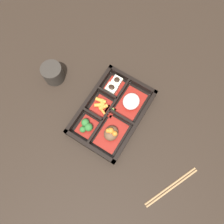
{
  "coord_description": "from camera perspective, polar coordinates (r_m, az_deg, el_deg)",
  "views": [
    {
      "loc": [
        0.21,
        0.13,
        0.82
      ],
      "look_at": [
        0.0,
        0.0,
        0.03
      ],
      "focal_mm": 35.0,
      "sensor_mm": 36.0,
      "label": 1
    }
  ],
  "objects": [
    {
      "name": "bento_base",
      "position": [
        0.85,
        0.0,
        -0.4
      ],
      "size": [
        0.32,
        0.22,
        0.01
      ],
      "color": "black",
      "rests_on": "ground_plane"
    },
    {
      "name": "ground_plane",
      "position": [
        0.85,
        0.0,
        -0.5
      ],
      "size": [
        3.0,
        3.0,
        0.0
      ],
      "primitive_type": "plane",
      "color": "black"
    },
    {
      "name": "bento_rim",
      "position": [
        0.83,
        -0.18,
        0.03
      ],
      "size": [
        0.32,
        0.22,
        0.04
      ],
      "color": "black",
      "rests_on": "ground_plane"
    },
    {
      "name": "bowl_rice",
      "position": [
        0.84,
        5.01,
        2.67
      ],
      "size": [
        0.13,
        0.08,
        0.04
      ],
      "color": "maroon",
      "rests_on": "bento_base"
    },
    {
      "name": "bowl_carrots",
      "position": [
        0.85,
        -2.81,
        1.85
      ],
      "size": [
        0.08,
        0.07,
        0.02
      ],
      "color": "maroon",
      "rests_on": "bento_base"
    },
    {
      "name": "bowl_pickles",
      "position": [
        0.84,
        -0.45,
        0.23
      ],
      "size": [
        0.04,
        0.04,
        0.01
      ],
      "color": "maroon",
      "rests_on": "bento_base"
    },
    {
      "name": "chopsticks",
      "position": [
        0.84,
        15.28,
        -18.39
      ],
      "size": [
        0.21,
        0.11,
        0.01
      ],
      "color": "#A87F51",
      "rests_on": "ground_plane"
    },
    {
      "name": "bowl_stew",
      "position": [
        0.81,
        -0.22,
        -5.59
      ],
      "size": [
        0.13,
        0.08,
        0.05
      ],
      "color": "maroon",
      "rests_on": "bento_base"
    },
    {
      "name": "tea_cup",
      "position": [
        0.91,
        -15.2,
        9.81
      ],
      "size": [
        0.08,
        0.08,
        0.07
      ],
      "color": "#2D2823",
      "rests_on": "ground_plane"
    },
    {
      "name": "bowl_tofu",
      "position": [
        0.87,
        0.49,
        6.95
      ],
      "size": [
        0.08,
        0.06,
        0.04
      ],
      "color": "maroon",
      "rests_on": "bento_base"
    },
    {
      "name": "bowl_greens",
      "position": [
        0.82,
        -6.75,
        -3.62
      ],
      "size": [
        0.08,
        0.06,
        0.04
      ],
      "color": "maroon",
      "rests_on": "bento_base"
    }
  ]
}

